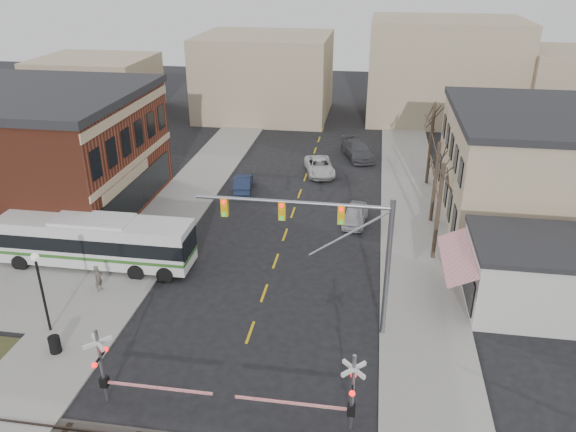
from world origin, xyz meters
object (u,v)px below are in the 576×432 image
object	(u,v)px
rr_crossing_west	(111,368)
car_a	(355,215)
transit_bus	(96,241)
car_c	(320,166)
street_lamp	(39,277)
car_b	(243,183)
car_d	(358,150)
pedestrian_far	(98,255)
rr_crossing_east	(342,393)
trash_bin	(55,344)
traffic_signal_mast	(335,236)
pedestrian_near	(98,278)

from	to	relation	value
rr_crossing_west	car_a	distance (m)	23.20
transit_bus	car_c	world-z (taller)	transit_bus
street_lamp	car_b	bearing A→B (deg)	74.86
car_d	pedestrian_far	distance (m)	29.61
rr_crossing_east	car_a	world-z (taller)	rr_crossing_east
rr_crossing_west	trash_bin	world-z (taller)	rr_crossing_west
trash_bin	car_b	distance (m)	23.75
street_lamp	trash_bin	bearing A→B (deg)	-52.52
traffic_signal_mast	pedestrian_near	size ratio (longest dim) A/B	5.96
transit_bus	car_d	size ratio (longest dim) A/B	2.19
rr_crossing_east	pedestrian_far	xyz separation A→B (m)	(-16.77, 11.55, -1.11)
street_lamp	trash_bin	size ratio (longest dim) A/B	5.24
trash_bin	car_a	size ratio (longest dim) A/B	0.22
street_lamp	car_a	xyz separation A→B (m)	(15.85, 16.42, -2.78)
rr_crossing_east	pedestrian_far	world-z (taller)	rr_crossing_east
rr_crossing_west	rr_crossing_east	bearing A→B (deg)	-0.05
car_c	pedestrian_near	bearing A→B (deg)	-130.41
street_lamp	pedestrian_far	bearing A→B (deg)	94.51
trash_bin	car_d	bearing A→B (deg)	67.34
pedestrian_near	car_a	bearing A→B (deg)	-39.22
traffic_signal_mast	car_d	distance (m)	29.82
rr_crossing_west	car_d	bearing A→B (deg)	75.35
car_a	pedestrian_near	size ratio (longest dim) A/B	2.45
car_b	car_c	xyz separation A→B (m)	(6.18, 5.20, 0.04)
rr_crossing_west	car_c	distance (m)	31.92
pedestrian_far	trash_bin	bearing A→B (deg)	-108.05
trash_bin	street_lamp	bearing A→B (deg)	127.48
traffic_signal_mast	car_c	world-z (taller)	traffic_signal_mast
rr_crossing_west	car_b	bearing A→B (deg)	89.98
car_a	car_d	xyz separation A→B (m)	(-0.47, 15.60, 0.14)
car_d	pedestrian_near	distance (m)	31.39
car_b	rr_crossing_east	bearing A→B (deg)	103.04
car_d	pedestrian_far	bearing A→B (deg)	-141.27
car_d	pedestrian_far	size ratio (longest dim) A/B	3.94
trash_bin	pedestrian_far	xyz separation A→B (m)	(-1.86, 8.76, 0.29)
car_d	transit_bus	bearing A→B (deg)	-141.63
transit_bus	traffic_signal_mast	xyz separation A→B (m)	(15.87, -4.65, 3.89)
traffic_signal_mast	pedestrian_near	world-z (taller)	traffic_signal_mast
car_a	car_b	size ratio (longest dim) A/B	1.00
traffic_signal_mast	street_lamp	world-z (taller)	traffic_signal_mast
car_a	pedestrian_near	distance (m)	19.33
traffic_signal_mast	trash_bin	bearing A→B (deg)	-162.82
trash_bin	pedestrian_near	bearing A→B (deg)	94.09
car_c	pedestrian_far	xyz separation A→B (m)	(-12.58, -19.75, 0.14)
rr_crossing_west	car_b	xyz separation A→B (m)	(0.01, 26.09, -1.28)
car_b	car_d	size ratio (longest dim) A/B	0.71
car_b	pedestrian_far	xyz separation A→B (m)	(-6.40, -14.55, 0.18)
rr_crossing_east	car_c	world-z (taller)	rr_crossing_east
car_a	trash_bin	bearing A→B (deg)	-123.25
traffic_signal_mast	pedestrian_near	bearing A→B (deg)	173.72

